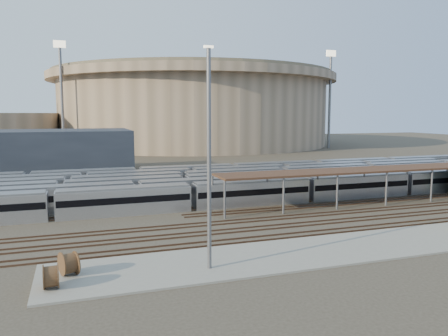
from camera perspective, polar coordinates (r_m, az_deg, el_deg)
ground at (r=59.82m, az=7.81°, el=-6.24°), size 420.00×420.00×0.00m
apron at (r=44.77m, az=10.74°, el=-10.76°), size 50.00×9.00×0.20m
subway_trains at (r=76.49m, az=2.28°, el=-1.88°), size 131.76×23.90×3.60m
inspection_shed at (r=74.42m, az=21.77°, el=-0.16°), size 60.30×6.00×5.30m
empty_tracks at (r=55.51m, az=10.14°, el=-7.24°), size 170.00×9.62×0.18m
stadium at (r=198.70m, az=-3.95°, el=7.88°), size 124.00×124.00×32.50m
service_building at (r=107.65m, az=-23.46°, el=1.87°), size 42.00×20.00×10.00m
floodlight_0 at (r=162.13m, az=-20.44°, el=9.11°), size 4.00×1.00×38.40m
floodlight_2 at (r=180.02m, az=13.65°, el=9.11°), size 4.00×1.00×38.40m
floodlight_3 at (r=212.68m, az=-14.65°, el=8.75°), size 4.00×1.00×38.40m
cable_reel_west at (r=37.48m, az=-21.67°, el=-13.02°), size 1.17×1.99×1.93m
cable_reel_east at (r=39.83m, az=-19.61°, el=-11.66°), size 1.74×2.28×2.02m
yard_light_pole at (r=37.36m, az=-1.97°, el=1.14°), size 0.81×0.36×19.16m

